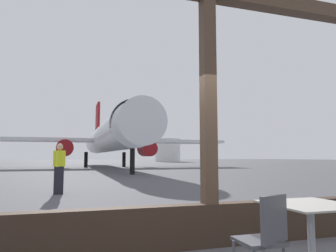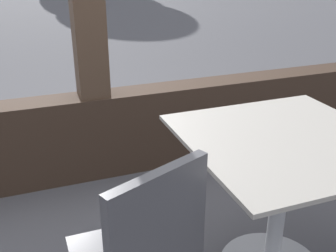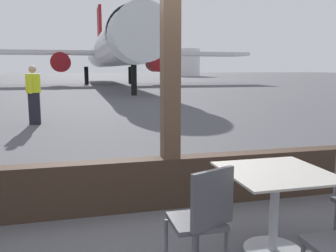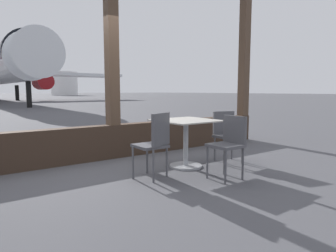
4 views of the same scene
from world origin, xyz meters
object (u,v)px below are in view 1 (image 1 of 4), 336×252
object	(u,v)px
dining_table	(311,229)
ground_crew_worker	(59,168)
fuel_storage_tank	(168,150)
cafe_chair_window_left	(266,234)
airplane	(109,138)

from	to	relation	value
dining_table	ground_crew_worker	xyz separation A→B (m)	(-2.91, 8.62, 0.42)
dining_table	fuel_storage_tank	world-z (taller)	fuel_storage_tank
dining_table	cafe_chair_window_left	bearing A→B (deg)	-161.46
airplane	ground_crew_worker	bearing A→B (deg)	-100.34
dining_table	cafe_chair_window_left	distance (m)	0.81
airplane	fuel_storage_tank	bearing A→B (deg)	64.01
airplane	fuel_storage_tank	xyz separation A→B (m)	(20.72, 42.50, -0.52)
cafe_chair_window_left	ground_crew_worker	bearing A→B (deg)	103.60
dining_table	ground_crew_worker	bearing A→B (deg)	108.65
dining_table	cafe_chair_window_left	xyz separation A→B (m)	(-0.76, -0.26, 0.06)
dining_table	cafe_chair_window_left	world-z (taller)	cafe_chair_window_left
cafe_chair_window_left	ground_crew_worker	size ratio (longest dim) A/B	0.53
dining_table	fuel_storage_tank	distance (m)	80.39
cafe_chair_window_left	ground_crew_worker	xyz separation A→B (m)	(-2.15, 8.88, 0.36)
airplane	fuel_storage_tank	distance (m)	47.28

